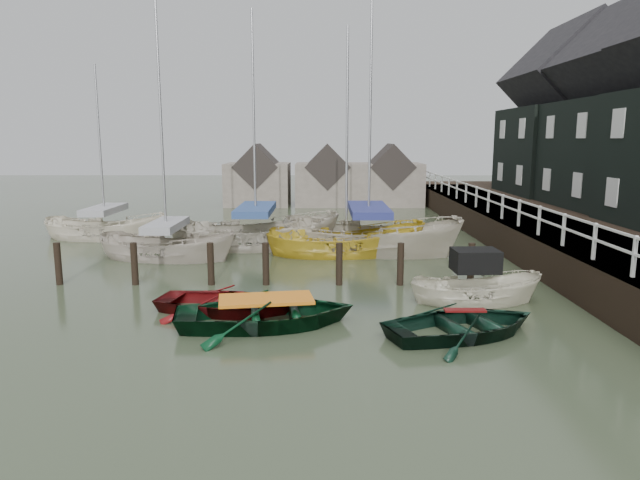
{
  "coord_description": "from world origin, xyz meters",
  "views": [
    {
      "loc": [
        0.66,
        -15.16,
        4.73
      ],
      "look_at": [
        0.57,
        3.54,
        1.4
      ],
      "focal_mm": 32.0,
      "sensor_mm": 36.0,
      "label": 1
    }
  ],
  "objects_px": {
    "rowboat_green": "(266,325)",
    "motorboat": "(475,299)",
    "rowboat_red": "(227,312)",
    "sailboat_a": "(167,257)",
    "rowboat_dkgreen": "(464,335)",
    "sailboat_b": "(256,246)",
    "sailboat_e": "(106,237)",
    "sailboat_d": "(368,250)",
    "sailboat_c": "(346,254)"
  },
  "relations": [
    {
      "from": "rowboat_dkgreen",
      "to": "motorboat",
      "type": "bearing_deg",
      "value": -40.03
    },
    {
      "from": "rowboat_red",
      "to": "sailboat_e",
      "type": "relative_size",
      "value": 0.42
    },
    {
      "from": "sailboat_a",
      "to": "sailboat_b",
      "type": "xyz_separation_m",
      "value": [
        3.29,
        2.4,
        -0.01
      ]
    },
    {
      "from": "rowboat_dkgreen",
      "to": "sailboat_c",
      "type": "distance_m",
      "value": 10.2
    },
    {
      "from": "sailboat_b",
      "to": "sailboat_d",
      "type": "xyz_separation_m",
      "value": [
        4.87,
        -0.93,
        0.0
      ]
    },
    {
      "from": "rowboat_dkgreen",
      "to": "sailboat_a",
      "type": "height_order",
      "value": "sailboat_a"
    },
    {
      "from": "sailboat_d",
      "to": "sailboat_a",
      "type": "bearing_deg",
      "value": 121.42
    },
    {
      "from": "rowboat_red",
      "to": "rowboat_dkgreen",
      "type": "bearing_deg",
      "value": -96.01
    },
    {
      "from": "motorboat",
      "to": "sailboat_b",
      "type": "relative_size",
      "value": 0.34
    },
    {
      "from": "sailboat_c",
      "to": "sailboat_d",
      "type": "xyz_separation_m",
      "value": [
        0.96,
        0.55,
        0.05
      ]
    },
    {
      "from": "motorboat",
      "to": "sailboat_c",
      "type": "bearing_deg",
      "value": 23.7
    },
    {
      "from": "rowboat_red",
      "to": "motorboat",
      "type": "height_order",
      "value": "motorboat"
    },
    {
      "from": "rowboat_red",
      "to": "rowboat_green",
      "type": "bearing_deg",
      "value": -122.78
    },
    {
      "from": "sailboat_b",
      "to": "sailboat_c",
      "type": "xyz_separation_m",
      "value": [
        3.9,
        -1.48,
        -0.05
      ]
    },
    {
      "from": "sailboat_d",
      "to": "sailboat_e",
      "type": "distance_m",
      "value": 12.76
    },
    {
      "from": "rowboat_red",
      "to": "sailboat_c",
      "type": "height_order",
      "value": "sailboat_c"
    },
    {
      "from": "rowboat_red",
      "to": "sailboat_d",
      "type": "distance_m",
      "value": 9.73
    },
    {
      "from": "sailboat_a",
      "to": "motorboat",
      "type": "bearing_deg",
      "value": -108.48
    },
    {
      "from": "rowboat_red",
      "to": "sailboat_d",
      "type": "height_order",
      "value": "sailboat_d"
    },
    {
      "from": "rowboat_green",
      "to": "rowboat_dkgreen",
      "type": "height_order",
      "value": "rowboat_green"
    },
    {
      "from": "rowboat_green",
      "to": "sailboat_d",
      "type": "bearing_deg",
      "value": -28.55
    },
    {
      "from": "rowboat_dkgreen",
      "to": "sailboat_b",
      "type": "bearing_deg",
      "value": 9.15
    },
    {
      "from": "sailboat_b",
      "to": "sailboat_d",
      "type": "height_order",
      "value": "sailboat_d"
    },
    {
      "from": "sailboat_b",
      "to": "sailboat_c",
      "type": "relative_size",
      "value": 1.11
    },
    {
      "from": "sailboat_d",
      "to": "sailboat_c",
      "type": "bearing_deg",
      "value": 140.93
    },
    {
      "from": "rowboat_dkgreen",
      "to": "sailboat_e",
      "type": "relative_size",
      "value": 0.43
    },
    {
      "from": "rowboat_green",
      "to": "sailboat_c",
      "type": "xyz_separation_m",
      "value": [
        2.42,
        9.18,
        0.01
      ]
    },
    {
      "from": "rowboat_green",
      "to": "rowboat_dkgreen",
      "type": "distance_m",
      "value": 4.95
    },
    {
      "from": "sailboat_b",
      "to": "sailboat_d",
      "type": "relative_size",
      "value": 0.85
    },
    {
      "from": "sailboat_b",
      "to": "rowboat_dkgreen",
      "type": "bearing_deg",
      "value": -158.63
    },
    {
      "from": "motorboat",
      "to": "sailboat_c",
      "type": "distance_m",
      "value": 7.92
    },
    {
      "from": "sailboat_a",
      "to": "sailboat_c",
      "type": "bearing_deg",
      "value": -71.12
    },
    {
      "from": "sailboat_c",
      "to": "sailboat_d",
      "type": "relative_size",
      "value": 0.77
    },
    {
      "from": "rowboat_red",
      "to": "sailboat_a",
      "type": "relative_size",
      "value": 0.34
    },
    {
      "from": "rowboat_green",
      "to": "sailboat_b",
      "type": "bearing_deg",
      "value": -1.46
    },
    {
      "from": "rowboat_dkgreen",
      "to": "sailboat_b",
      "type": "height_order",
      "value": "sailboat_b"
    },
    {
      "from": "sailboat_c",
      "to": "sailboat_e",
      "type": "distance_m",
      "value": 11.99
    },
    {
      "from": "sailboat_a",
      "to": "sailboat_d",
      "type": "relative_size",
      "value": 0.87
    },
    {
      "from": "sailboat_b",
      "to": "sailboat_d",
      "type": "distance_m",
      "value": 4.96
    },
    {
      "from": "sailboat_e",
      "to": "sailboat_d",
      "type": "bearing_deg",
      "value": -99.07
    },
    {
      "from": "sailboat_d",
      "to": "sailboat_e",
      "type": "height_order",
      "value": "sailboat_d"
    },
    {
      "from": "sailboat_b",
      "to": "rowboat_red",
      "type": "bearing_deg",
      "value": 173.69
    },
    {
      "from": "rowboat_green",
      "to": "motorboat",
      "type": "relative_size",
      "value": 1.18
    },
    {
      "from": "sailboat_c",
      "to": "sailboat_e",
      "type": "xyz_separation_m",
      "value": [
        -11.4,
        3.72,
        0.05
      ]
    },
    {
      "from": "sailboat_b",
      "to": "rowboat_green",
      "type": "bearing_deg",
      "value": 179.98
    },
    {
      "from": "motorboat",
      "to": "sailboat_e",
      "type": "distance_m",
      "value": 18.4
    },
    {
      "from": "rowboat_green",
      "to": "motorboat",
      "type": "distance_m",
      "value": 6.26
    },
    {
      "from": "rowboat_red",
      "to": "sailboat_a",
      "type": "bearing_deg",
      "value": 37.59
    },
    {
      "from": "rowboat_dkgreen",
      "to": "sailboat_d",
      "type": "xyz_separation_m",
      "value": [
        -1.52,
        10.44,
        0.06
      ]
    },
    {
      "from": "rowboat_dkgreen",
      "to": "sailboat_e",
      "type": "bearing_deg",
      "value": 25.4
    }
  ]
}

